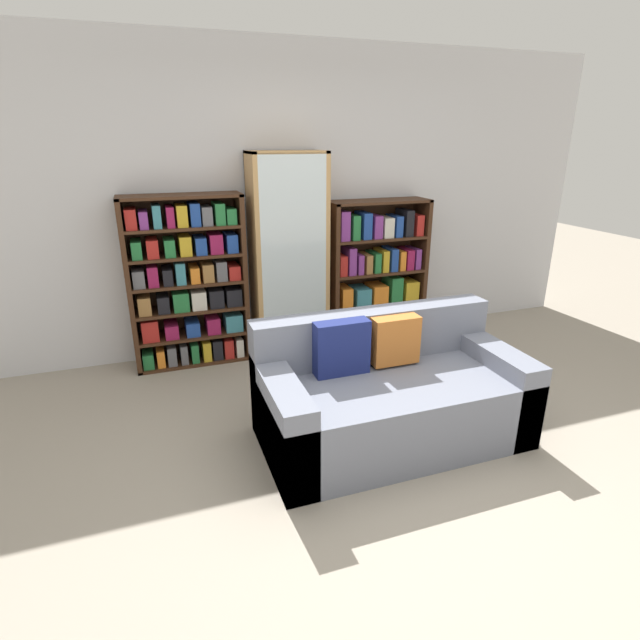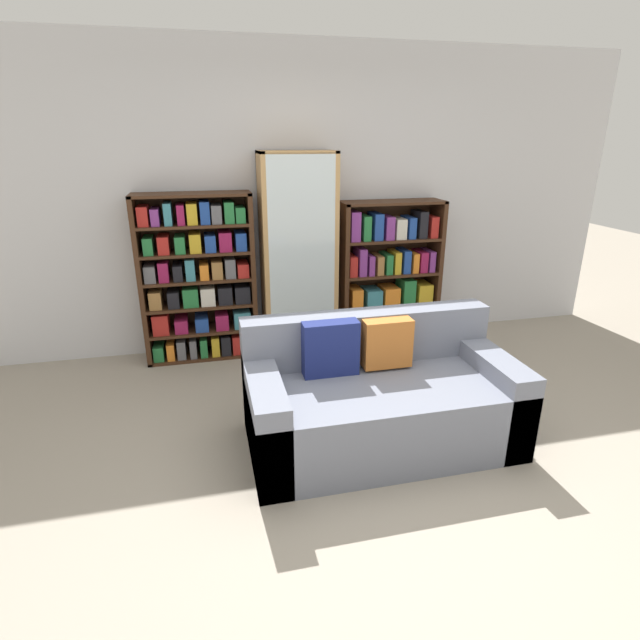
{
  "view_description": "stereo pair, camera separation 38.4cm",
  "coord_description": "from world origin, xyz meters",
  "views": [
    {
      "loc": [
        -1.26,
        -2.0,
        1.92
      ],
      "look_at": [
        -0.05,
        1.41,
        0.58
      ],
      "focal_mm": 28.0,
      "sensor_mm": 36.0,
      "label": 1
    },
    {
      "loc": [
        -0.89,
        -2.11,
        1.92
      ],
      "look_at": [
        -0.05,
        1.41,
        0.58
      ],
      "focal_mm": 28.0,
      "sensor_mm": 36.0,
      "label": 2
    }
  ],
  "objects": [
    {
      "name": "wine_bottle",
      "position": [
        0.37,
        1.58,
        0.14
      ],
      "size": [
        0.08,
        0.08,
        0.34
      ],
      "color": "#143819",
      "rests_on": "ground"
    },
    {
      "name": "wall_back",
      "position": [
        0.0,
        2.48,
        1.35
      ],
      "size": [
        6.33,
        0.06,
        2.7
      ],
      "color": "silver",
      "rests_on": "ground"
    },
    {
      "name": "bookshelf_left",
      "position": [
        -0.95,
        2.28,
        0.72
      ],
      "size": [
        0.99,
        0.32,
        1.47
      ],
      "color": "#3D2314",
      "rests_on": "ground"
    },
    {
      "name": "display_cabinet",
      "position": [
        -0.05,
        2.26,
        0.9
      ],
      "size": [
        0.66,
        0.36,
        1.8
      ],
      "color": "tan",
      "rests_on": "ground"
    },
    {
      "name": "couch",
      "position": [
        0.15,
        0.6,
        0.3
      ],
      "size": [
        1.71,
        0.86,
        0.82
      ],
      "color": "slate",
      "rests_on": "ground"
    },
    {
      "name": "ground_plane",
      "position": [
        0.0,
        0.0,
        0.0
      ],
      "size": [
        16.0,
        16.0,
        0.0
      ],
      "primitive_type": "plane",
      "color": "gray"
    },
    {
      "name": "bookshelf_right",
      "position": [
        0.83,
        2.28,
        0.65
      ],
      "size": [
        0.97,
        0.32,
        1.36
      ],
      "color": "#3D2314",
      "rests_on": "ground"
    }
  ]
}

